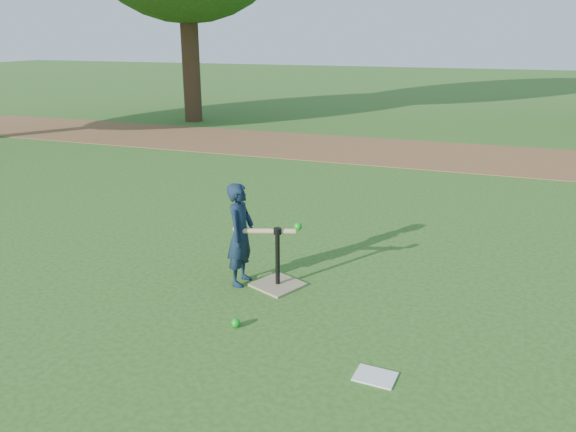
% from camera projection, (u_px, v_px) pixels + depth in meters
% --- Properties ---
extents(ground, '(80.00, 80.00, 0.00)m').
position_uv_depth(ground, '(228.00, 294.00, 5.50)').
color(ground, '#285116').
rests_on(ground, ground).
extents(dirt_strip, '(24.00, 3.00, 0.01)m').
position_uv_depth(dirt_strip, '(380.00, 151.00, 12.19)').
color(dirt_strip, brown).
rests_on(dirt_strip, ground).
extents(child, '(0.27, 0.39, 1.05)m').
position_uv_depth(child, '(241.00, 234.00, 5.59)').
color(child, black).
rests_on(child, ground).
extents(wiffle_ball_ground, '(0.08, 0.08, 0.08)m').
position_uv_depth(wiffle_ball_ground, '(236.00, 323.00, 4.86)').
color(wiffle_ball_ground, '#0D9515').
rests_on(wiffle_ball_ground, ground).
extents(clipboard, '(0.32, 0.25, 0.01)m').
position_uv_depth(clipboard, '(375.00, 376.00, 4.16)').
color(clipboard, silver).
rests_on(clipboard, ground).
extents(batting_tee, '(0.57, 0.57, 0.61)m').
position_uv_depth(batting_tee, '(278.00, 276.00, 5.64)').
color(batting_tee, '#907F5B').
rests_on(batting_tee, ground).
extents(swing_action, '(0.68, 0.25, 0.13)m').
position_uv_depth(swing_action, '(269.00, 230.00, 5.52)').
color(swing_action, tan).
rests_on(swing_action, ground).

